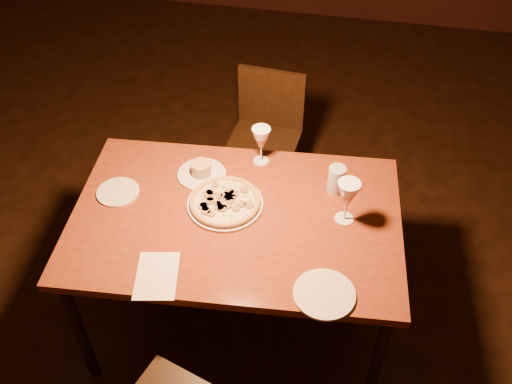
# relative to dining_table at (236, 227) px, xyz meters

# --- Properties ---
(floor) EXTENTS (7.00, 7.00, 0.00)m
(floor) POSITION_rel_dining_table_xyz_m (-0.11, -0.25, -0.66)
(floor) COLOR black
(floor) RESTS_ON ground
(dining_table) EXTENTS (1.41, 0.97, 0.72)m
(dining_table) POSITION_rel_dining_table_xyz_m (0.00, 0.00, 0.00)
(dining_table) COLOR brown
(dining_table) RESTS_ON floor
(chair_far) EXTENTS (0.40, 0.40, 0.77)m
(chair_far) POSITION_rel_dining_table_xyz_m (-0.05, 0.92, -0.22)
(chair_far) COLOR black
(chair_far) RESTS_ON floor
(pizza_plate) EXTENTS (0.32, 0.32, 0.03)m
(pizza_plate) POSITION_rel_dining_table_xyz_m (-0.06, 0.05, 0.08)
(pizza_plate) COLOR silver
(pizza_plate) RESTS_ON dining_table
(ramekin_saucer) EXTENTS (0.21, 0.21, 0.07)m
(ramekin_saucer) POSITION_rel_dining_table_xyz_m (-0.20, 0.21, 0.09)
(ramekin_saucer) COLOR silver
(ramekin_saucer) RESTS_ON dining_table
(wine_glass_far) EXTENTS (0.08, 0.08, 0.18)m
(wine_glass_far) POSITION_rel_dining_table_xyz_m (0.04, 0.36, 0.16)
(wine_glass_far) COLOR #C77153
(wine_glass_far) RESTS_ON dining_table
(wine_glass_right) EXTENTS (0.09, 0.09, 0.20)m
(wine_glass_right) POSITION_rel_dining_table_xyz_m (0.44, 0.07, 0.16)
(wine_glass_right) COLOR #C77153
(wine_glass_right) RESTS_ON dining_table
(water_tumbler) EXTENTS (0.07, 0.07, 0.12)m
(water_tumbler) POSITION_rel_dining_table_xyz_m (0.38, 0.23, 0.13)
(water_tumbler) COLOR #ACB5BC
(water_tumbler) RESTS_ON dining_table
(side_plate_left) EXTENTS (0.18, 0.18, 0.01)m
(side_plate_left) POSITION_rel_dining_table_xyz_m (-0.52, 0.03, 0.07)
(side_plate_left) COLOR silver
(side_plate_left) RESTS_ON dining_table
(side_plate_near) EXTENTS (0.23, 0.23, 0.01)m
(side_plate_near) POSITION_rel_dining_table_xyz_m (0.40, -0.32, 0.07)
(side_plate_near) COLOR silver
(side_plate_near) RESTS_ON dining_table
(menu_card) EXTENTS (0.19, 0.25, 0.00)m
(menu_card) POSITION_rel_dining_table_xyz_m (-0.22, -0.36, 0.06)
(menu_card) COLOR silver
(menu_card) RESTS_ON dining_table
(pendant_light) EXTENTS (0.12, 0.12, 0.12)m
(pendant_light) POSITION_rel_dining_table_xyz_m (0.00, 0.00, 0.94)
(pendant_light) COLOR #FF9047
(pendant_light) RESTS_ON ceiling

